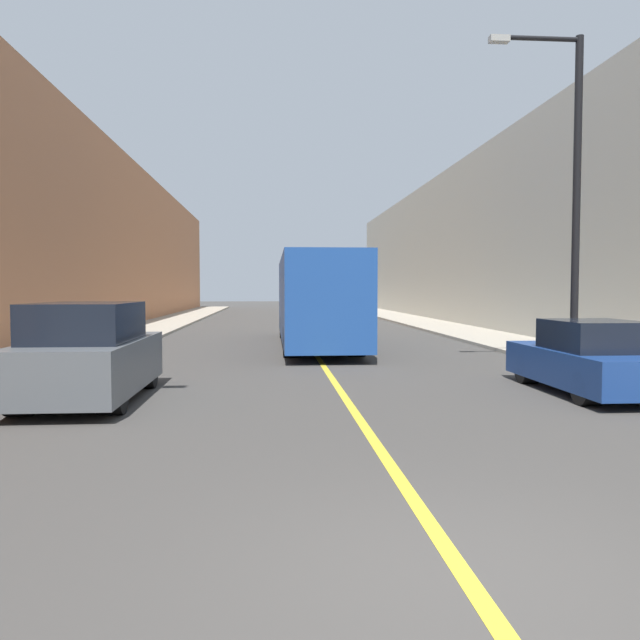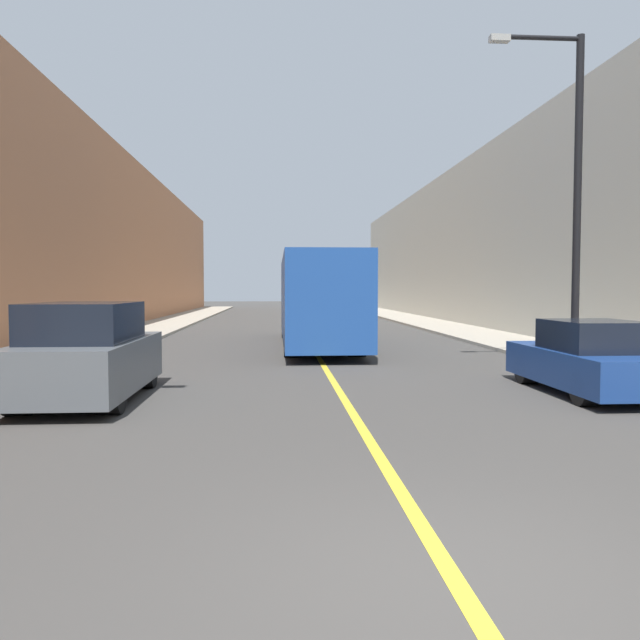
{
  "view_description": "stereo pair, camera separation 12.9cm",
  "coord_description": "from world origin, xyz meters",
  "px_view_note": "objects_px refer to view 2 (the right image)",
  "views": [
    {
      "loc": [
        -1.43,
        -4.34,
        2.14
      ],
      "look_at": [
        -0.17,
        11.77,
        1.32
      ],
      "focal_mm": 35.0,
      "sensor_mm": 36.0,
      "label": 1
    },
    {
      "loc": [
        -1.3,
        -4.35,
        2.14
      ],
      "look_at": [
        -0.17,
        11.77,
        1.32
      ],
      "focal_mm": 35.0,
      "sensor_mm": 36.0,
      "label": 2
    }
  ],
  "objects_px": {
    "parked_suv_left": "(88,355)",
    "car_right_near": "(589,361)",
    "street_lamp_right": "(571,182)",
    "bus": "(317,299)"
  },
  "relations": [
    {
      "from": "parked_suv_left",
      "to": "street_lamp_right",
      "type": "height_order",
      "value": "street_lamp_right"
    },
    {
      "from": "bus",
      "to": "car_right_near",
      "type": "relative_size",
      "value": 2.84
    },
    {
      "from": "bus",
      "to": "car_right_near",
      "type": "xyz_separation_m",
      "value": [
        4.82,
        -10.99,
        -1.07
      ]
    },
    {
      "from": "parked_suv_left",
      "to": "street_lamp_right",
      "type": "bearing_deg",
      "value": 18.03
    },
    {
      "from": "car_right_near",
      "to": "street_lamp_right",
      "type": "relative_size",
      "value": 0.51
    },
    {
      "from": "parked_suv_left",
      "to": "bus",
      "type": "bearing_deg",
      "value": 65.34
    },
    {
      "from": "street_lamp_right",
      "to": "car_right_near",
      "type": "bearing_deg",
      "value": -109.33
    },
    {
      "from": "bus",
      "to": "street_lamp_right",
      "type": "bearing_deg",
      "value": -50.94
    },
    {
      "from": "parked_suv_left",
      "to": "car_right_near",
      "type": "bearing_deg",
      "value": 0.59
    },
    {
      "from": "street_lamp_right",
      "to": "parked_suv_left",
      "type": "bearing_deg",
      "value": -161.97
    }
  ]
}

